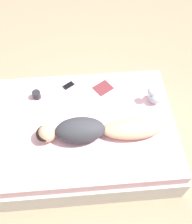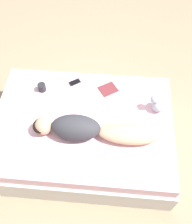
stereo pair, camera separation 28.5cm
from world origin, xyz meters
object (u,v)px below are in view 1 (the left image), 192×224
(open_magazine, at_px, (110,95))
(cell_phone, at_px, (68,85))
(coffee_mug, at_px, (36,95))
(person, at_px, (94,130))

(open_magazine, xyz_separation_m, cell_phone, (0.19, 0.49, 0.00))
(coffee_mug, bearing_deg, open_magazine, -92.69)
(person, bearing_deg, coffee_mug, 48.54)
(person, relative_size, cell_phone, 8.49)
(person, xyz_separation_m, coffee_mug, (0.57, 0.64, -0.05))
(person, height_order, cell_phone, person)
(person, distance_m, open_magazine, 0.59)
(person, height_order, coffee_mug, person)
(open_magazine, bearing_deg, person, 123.11)
(coffee_mug, bearing_deg, cell_phone, -68.26)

